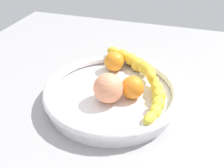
{
  "coord_description": "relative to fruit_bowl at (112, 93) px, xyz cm",
  "views": [
    {
      "loc": [
        -53.37,
        -16.53,
        45.8
      ],
      "look_at": [
        0.0,
        0.0,
        8.34
      ],
      "focal_mm": 41.35,
      "sensor_mm": 36.0,
      "label": 1
    }
  ],
  "objects": [
    {
      "name": "kitchen_counter",
      "position": [
        0.0,
        0.0,
        -3.96
      ],
      "size": [
        120.0,
        120.0,
        3.0
      ],
      "primitive_type": "cube",
      "color": "#999898",
      "rests_on": "ground"
    },
    {
      "name": "fruit_bowl",
      "position": [
        0.0,
        0.0,
        0.0
      ],
      "size": [
        36.22,
        36.22,
        4.8
      ],
      "color": "white",
      "rests_on": "kitchen_counter"
    },
    {
      "name": "banana_draped_left",
      "position": [
        -0.61,
        -11.5,
        2.28
      ],
      "size": [
        23.51,
        9.09,
        4.22
      ],
      "color": "yellow",
      "rests_on": "fruit_bowl"
    },
    {
      "name": "banana_draped_right",
      "position": [
        12.86,
        -3.39,
        2.88
      ],
      "size": [
        14.7,
        17.66,
        5.35
      ],
      "color": "yellow",
      "rests_on": "fruit_bowl"
    },
    {
      "name": "orange_front",
      "position": [
        -0.2,
        -5.48,
        2.89
      ],
      "size": [
        6.02,
        6.02,
        6.02
      ],
      "primitive_type": "sphere",
      "color": "orange",
      "rests_on": "fruit_bowl"
    },
    {
      "name": "orange_mid_left",
      "position": [
        11.85,
        3.01,
        2.88
      ],
      "size": [
        5.99,
        5.99,
        5.99
      ],
      "primitive_type": "sphere",
      "color": "orange",
      "rests_on": "fruit_bowl"
    },
    {
      "name": "peach_blush",
      "position": [
        -3.25,
        -0.04,
        3.72
      ],
      "size": [
        7.67,
        7.67,
        7.67
      ],
      "primitive_type": "sphere",
      "color": "#EF946A",
      "rests_on": "fruit_bowl"
    }
  ]
}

